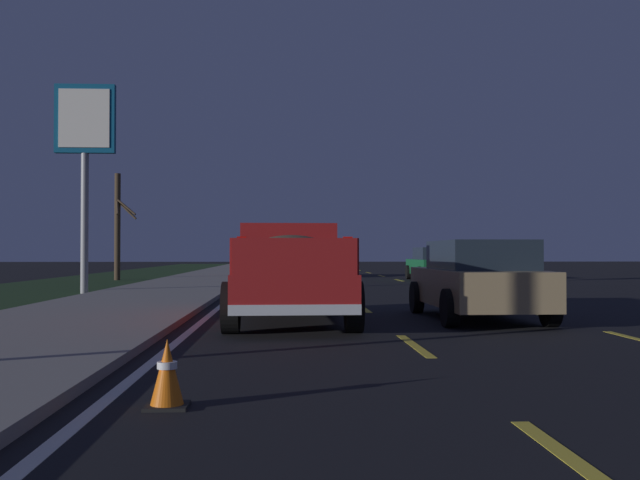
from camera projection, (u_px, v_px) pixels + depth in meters
The scene contains 11 objects.
ground at pixel (377, 286), 27.74m from camera, with size 144.00×144.00×0.00m, color black.
sidewalk_shoulder at pixel (185, 285), 27.39m from camera, with size 108.00×4.00×0.12m, color gray.
grass_verge at pixel (53, 287), 27.15m from camera, with size 108.00×6.00×0.01m, color #1E3819.
lane_markings at pixel (297, 283), 30.62m from camera, with size 108.07×7.04×0.01m.
pickup_truck at pixel (289, 270), 13.39m from camera, with size 5.48×2.38×1.87m.
sedan_green at pixel (434, 264), 33.37m from camera, with size 4.42×2.05×1.54m.
sedan_red at pixel (292, 262), 37.68m from camera, with size 4.42×2.05×1.54m.
sedan_tan at pixel (478, 279), 13.89m from camera, with size 4.41×2.04×1.54m.
gas_price_sign at pixel (85, 137), 22.71m from camera, with size 0.27×1.90×6.68m.
bare_tree_far at pixel (118, 225), 33.52m from camera, with size 1.15×1.10×5.04m.
traffic_cone_near at pixel (167, 374), 6.00m from camera, with size 0.36×0.36×0.58m.
Camera 1 is at (-0.63, 3.56, 1.31)m, focal length 39.94 mm.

